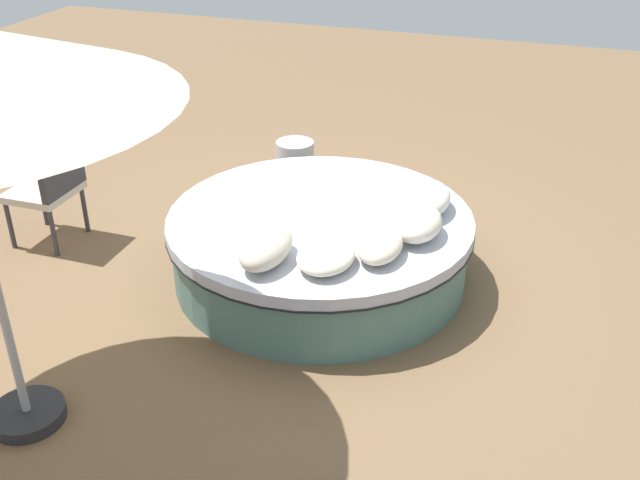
{
  "coord_description": "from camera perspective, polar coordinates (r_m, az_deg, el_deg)",
  "views": [
    {
      "loc": [
        -4.72,
        -1.63,
        3.08
      ],
      "look_at": [
        0.0,
        0.0,
        0.32
      ],
      "focal_mm": 41.97,
      "sensor_mm": 36.0,
      "label": 1
    }
  ],
  "objects": [
    {
      "name": "ground_plane",
      "position": [
        5.87,
        0.0,
        -2.73
      ],
      "size": [
        16.0,
        16.0,
        0.0
      ],
      "primitive_type": "plane",
      "color": "brown"
    },
    {
      "name": "round_bed",
      "position": [
        5.73,
        0.0,
        -0.4
      ],
      "size": [
        2.32,
        2.32,
        0.53
      ],
      "color": "#4C726B",
      "rests_on": "ground_plane"
    },
    {
      "name": "throw_pillow_0",
      "position": [
        4.97,
        -4.14,
        -0.6
      ],
      "size": [
        0.55,
        0.31,
        0.21
      ],
      "primitive_type": "ellipsoid",
      "color": "beige",
      "rests_on": "round_bed"
    },
    {
      "name": "throw_pillow_1",
      "position": [
        4.93,
        0.45,
        -1.23
      ],
      "size": [
        0.48,
        0.38,
        0.15
      ],
      "primitive_type": "ellipsoid",
      "color": "beige",
      "rests_on": "round_bed"
    },
    {
      "name": "throw_pillow_2",
      "position": [
        5.05,
        4.61,
        -0.42
      ],
      "size": [
        0.48,
        0.3,
        0.17
      ],
      "primitive_type": "ellipsoid",
      "color": "beige",
      "rests_on": "round_bed"
    },
    {
      "name": "throw_pillow_3",
      "position": [
        5.31,
        7.42,
        1.3
      ],
      "size": [
        0.49,
        0.34,
        0.22
      ],
      "primitive_type": "ellipsoid",
      "color": "silver",
      "rests_on": "round_bed"
    },
    {
      "name": "throw_pillow_4",
      "position": [
        5.68,
        8.0,
        3.15
      ],
      "size": [
        0.56,
        0.38,
        0.21
      ],
      "primitive_type": "ellipsoid",
      "color": "white",
      "rests_on": "round_bed"
    },
    {
      "name": "patio_chair",
      "position": [
        6.49,
        -19.82,
        4.27
      ],
      "size": [
        0.53,
        0.51,
        0.98
      ],
      "rotation": [
        0.0,
        0.0,
        0.01
      ],
      "color": "#333338",
      "rests_on": "ground_plane"
    },
    {
      "name": "side_table",
      "position": [
        7.28,
        -1.91,
        5.81
      ],
      "size": [
        0.36,
        0.36,
        0.45
      ],
      "primitive_type": "cylinder",
      "color": "#B7B7BC",
      "rests_on": "ground_plane"
    }
  ]
}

